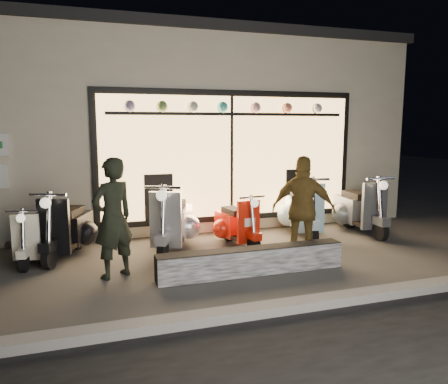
# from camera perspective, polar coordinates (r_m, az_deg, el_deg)

# --- Properties ---
(ground) EXTENTS (40.00, 40.00, 0.00)m
(ground) POSITION_cam_1_polar(r_m,az_deg,el_deg) (7.10, -0.06, -9.20)
(ground) COLOR #383533
(ground) RESTS_ON ground
(kerb) EXTENTS (40.00, 0.25, 0.12)m
(kerb) POSITION_cam_1_polar(r_m,az_deg,el_deg) (5.33, 6.86, -14.83)
(kerb) COLOR slate
(kerb) RESTS_ON ground
(shop_building) EXTENTS (10.20, 6.23, 4.20)m
(shop_building) POSITION_cam_1_polar(r_m,az_deg,el_deg) (11.59, -7.80, 8.26)
(shop_building) COLOR beige
(shop_building) RESTS_ON ground
(graffiti_barrier) EXTENTS (2.84, 0.28, 0.40)m
(graffiti_barrier) POSITION_cam_1_polar(r_m,az_deg,el_deg) (6.53, 3.67, -8.99)
(graffiti_barrier) COLOR black
(graffiti_barrier) RESTS_ON ground
(scooter_silver) EXTENTS (0.95, 1.61, 1.17)m
(scooter_silver) POSITION_cam_1_polar(r_m,az_deg,el_deg) (7.87, -6.61, -3.89)
(scooter_silver) COLOR black
(scooter_silver) RESTS_ON ground
(scooter_red) EXTENTS (0.56, 1.34, 0.95)m
(scooter_red) POSITION_cam_1_polar(r_m,az_deg,el_deg) (8.08, 1.42, -4.17)
(scooter_red) COLOR black
(scooter_red) RESTS_ON ground
(scooter_black) EXTENTS (0.86, 1.54, 1.11)m
(scooter_black) POSITION_cam_1_polar(r_m,az_deg,el_deg) (7.90, -19.56, -4.48)
(scooter_black) COLOR black
(scooter_black) RESTS_ON ground
(scooter_cream) EXTENTS (0.52, 1.26, 0.90)m
(scooter_cream) POSITION_cam_1_polar(r_m,az_deg,el_deg) (7.82, -23.54, -5.51)
(scooter_cream) COLOR black
(scooter_cream) RESTS_ON ground
(scooter_blue) EXTENTS (0.79, 1.66, 1.18)m
(scooter_blue) POSITION_cam_1_polar(r_m,az_deg,el_deg) (8.96, 10.13, -2.41)
(scooter_blue) COLOR black
(scooter_blue) RESTS_ON ground
(scooter_grey) EXTENTS (0.56, 1.61, 1.15)m
(scooter_grey) POSITION_cam_1_polar(r_m,az_deg,el_deg) (9.48, 16.96, -2.11)
(scooter_grey) COLOR black
(scooter_grey) RESTS_ON ground
(man) EXTENTS (0.76, 0.67, 1.74)m
(man) POSITION_cam_1_polar(r_m,az_deg,el_deg) (6.43, -14.30, -3.34)
(man) COLOR black
(man) RESTS_ON ground
(woman) EXTENTS (1.06, 0.90, 1.71)m
(woman) POSITION_cam_1_polar(r_m,az_deg,el_deg) (7.08, 10.32, -2.25)
(woman) COLOR brown
(woman) RESTS_ON ground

